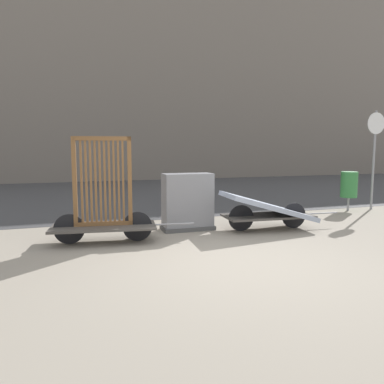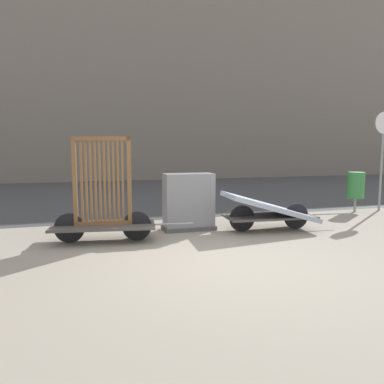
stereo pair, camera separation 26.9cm
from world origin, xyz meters
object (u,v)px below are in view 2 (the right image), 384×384
(utility_cabinet, at_px, (189,204))
(trash_bin, at_px, (356,185))
(bike_cart_with_bedframe, at_px, (103,208))
(sign_post, at_px, (383,146))
(bike_cart_with_mattress, at_px, (270,210))

(utility_cabinet, xyz_separation_m, trash_bin, (4.70, 0.83, 0.16))
(bike_cart_with_bedframe, xyz_separation_m, sign_post, (7.16, 1.33, 1.10))
(utility_cabinet, distance_m, sign_post, 5.65)
(bike_cart_with_bedframe, relative_size, bike_cart_with_mattress, 1.00)
(utility_cabinet, bearing_deg, sign_post, 8.56)
(bike_cart_with_mattress, height_order, sign_post, sign_post)
(sign_post, bearing_deg, bike_cart_with_mattress, -161.30)
(bike_cart_with_bedframe, bearing_deg, bike_cart_with_mattress, 8.35)
(utility_cabinet, relative_size, trash_bin, 1.10)
(bike_cart_with_bedframe, height_order, trash_bin, bike_cart_with_bedframe)
(bike_cart_with_mattress, distance_m, trash_bin, 3.45)
(bike_cart_with_bedframe, distance_m, utility_cabinet, 1.77)
(trash_bin, bearing_deg, bike_cart_with_mattress, -157.08)
(bike_cart_with_bedframe, relative_size, trash_bin, 2.44)
(utility_cabinet, height_order, trash_bin, utility_cabinet)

